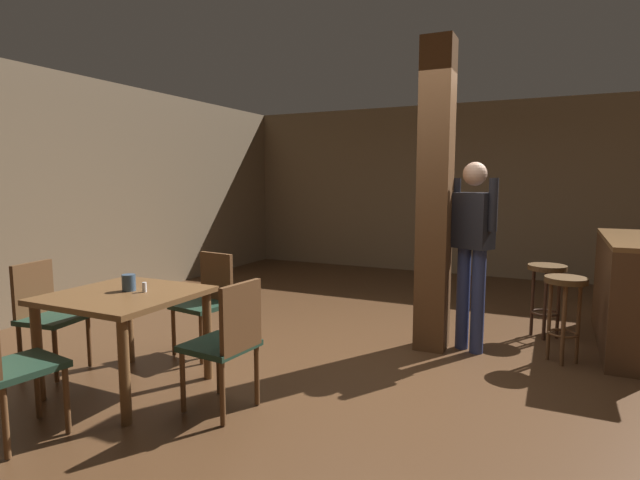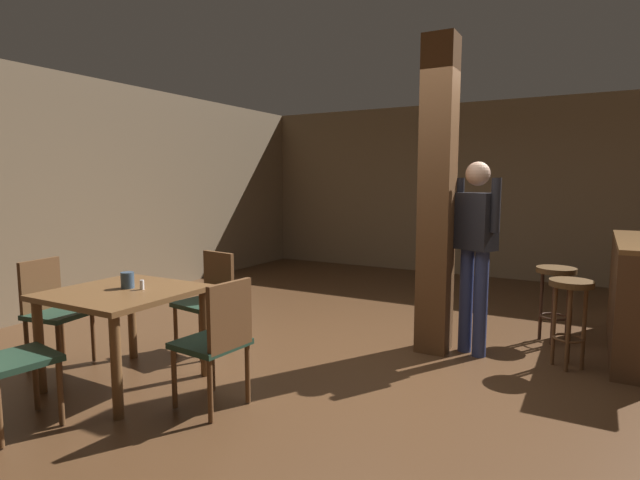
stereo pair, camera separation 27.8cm
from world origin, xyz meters
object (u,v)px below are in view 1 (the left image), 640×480
Objects in this scene: chair_north at (208,298)px; bar_counter at (623,291)px; bar_stool_near at (565,299)px; napkin_cup at (129,283)px; chair_east at (228,339)px; chair_west at (46,311)px; salt_shaker at (144,287)px; standing_person at (472,242)px; chair_south at (5,361)px; dining_table at (125,308)px; bar_stool_mid at (546,283)px.

bar_counter is (3.41, 1.81, 0.02)m from chair_north.
bar_counter is at bearing 54.41° from bar_stool_near.
napkin_cup is at bearing -142.46° from bar_counter.
chair_east is 3.71m from bar_counter.
chair_west is 1.00× the size of chair_east.
standing_person is at bearing 42.79° from salt_shaker.
bar_counter is 2.35× the size of bar_stool_near.
chair_south reaches higher than napkin_cup.
bar_stool_near is (2.95, 2.02, -0.06)m from dining_table.
dining_table is 0.21m from salt_shaker.
bar_stool_mid is (-0.16, 0.69, -0.00)m from bar_stool_near.
chair_west reaches higher than salt_shaker.
chair_north is 0.51× the size of bar_counter.
chair_south is (-0.93, -0.90, 0.00)m from chair_east.
chair_west reaches higher than dining_table.
salt_shaker is at bearing -145.41° from bar_stool_near.
chair_north is at bearing 87.60° from dining_table.
bar_counter is (3.32, 2.64, -0.24)m from salt_shaker.
bar_counter is (4.30, 2.75, 0.02)m from chair_west.
bar_counter reaches higher than salt_shaker.
standing_person is 2.36× the size of bar_stool_mid.
chair_west is (-0.85, -0.03, -0.11)m from dining_table.
bar_stool_near is 0.70m from bar_stool_mid.
chair_west is at bearing -178.02° from dining_table.
salt_shaker is at bearing 6.16° from chair_west.
chair_north is 2.44m from standing_person.
bar_stool_mid is (2.81, 3.60, 0.05)m from chair_south.
dining_table is 1.09× the size of chair_west.
salt_shaker is (0.97, 0.11, 0.27)m from chair_west.
dining_table is at bearing -92.40° from chair_north.
chair_west is at bearing -173.92° from napkin_cup.
chair_west is at bearing -143.04° from bar_stool_mid.
bar_counter reaches higher than chair_west.
bar_counter is at bearing 0.65° from bar_stool_mid.
standing_person is (1.26, 1.96, 0.50)m from chair_east.
dining_table is 3.89m from bar_stool_mid.
standing_person is (2.14, 1.07, 0.50)m from chair_north.
napkin_cup reaches higher than bar_stool_near.
standing_person is 2.32× the size of bar_stool_near.
chair_west is 1.00× the size of chair_south.
chair_south reaches higher than salt_shaker.
chair_north is at bearing 88.08° from chair_south.
bar_stool_mid is at bearing 55.15° from chair_east.
chair_east reaches higher than salt_shaker.
bar_stool_near is (-0.50, -0.69, 0.03)m from bar_counter.
chair_south is at bearing -98.51° from salt_shaker.
napkin_cup is 0.07× the size of bar_counter.
bar_stool_mid is (2.79, 2.71, -0.07)m from dining_table.
bar_counter is at bearing 38.50° from salt_shaker.
bar_stool_near is at bearing 28.40° from chair_west.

